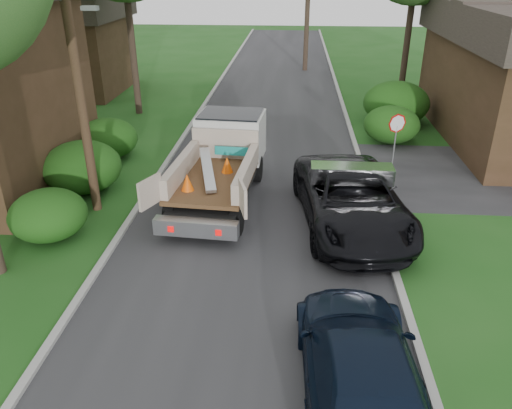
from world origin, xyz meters
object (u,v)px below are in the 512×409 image
object	(u,v)px
black_pickup	(351,199)
navy_suv	(361,369)
utility_pole	(74,56)
stop_sign	(396,131)
house_left_far	(64,43)
flatbed_truck	(225,154)

from	to	relation	value
black_pickup	navy_suv	xyz separation A→B (m)	(-0.51, -7.30, -0.11)
utility_pole	black_pickup	world-z (taller)	utility_pole
stop_sign	house_left_far	bearing A→B (deg)	145.19
flatbed_truck	stop_sign	bearing A→B (deg)	21.28
utility_pole	house_left_far	bearing A→B (deg)	115.23
stop_sign	flatbed_truck	xyz separation A→B (m)	(-6.48, -1.97, -0.37)
flatbed_truck	navy_suv	size ratio (longest dim) A/B	1.26
black_pickup	stop_sign	bearing A→B (deg)	57.90
utility_pole	navy_suv	size ratio (longest dim) A/B	1.80
utility_pole	house_left_far	size ratio (longest dim) A/B	1.32
stop_sign	navy_suv	distance (m)	12.12
stop_sign	house_left_far	world-z (taller)	house_left_far
house_left_far	black_pickup	size ratio (longest dim) A/B	1.14
stop_sign	utility_pole	world-z (taller)	utility_pole
black_pickup	navy_suv	bearing A→B (deg)	-101.13
stop_sign	black_pickup	distance (m)	5.04
stop_sign	flatbed_truck	distance (m)	6.78
house_left_far	navy_suv	xyz separation A→B (m)	(16.10, -24.80, -2.24)
navy_suv	flatbed_truck	bearing A→B (deg)	-71.00
utility_pole	flatbed_truck	bearing A→B (deg)	25.96
navy_suv	utility_pole	bearing A→B (deg)	-46.47
flatbed_truck	utility_pole	bearing A→B (deg)	-149.70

